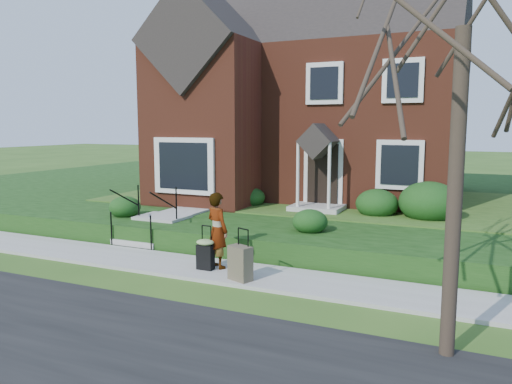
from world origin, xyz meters
The scene contains 11 objects.
ground centered at (0.00, 0.00, 0.00)m, with size 120.00×120.00×0.00m, color #2D5119.
street centered at (0.00, -5.00, 0.01)m, with size 60.00×6.00×0.01m, color black.
sidewalk centered at (0.00, 0.00, 0.04)m, with size 60.00×1.60×0.08m, color #9E9B93.
terrace centered at (4.00, 10.90, 0.30)m, with size 44.00×20.00×0.60m, color #14360E.
walkway centered at (-2.50, 5.00, 0.63)m, with size 1.20×6.00×0.06m, color #9E9B93.
main_house centered at (-0.21, 9.61, 5.26)m, with size 10.40×10.20×9.40m.
front_steps centered at (-2.50, 1.84, 0.47)m, with size 1.40×2.02×1.50m.
foundation_shrubs centered at (1.13, 5.00, 1.10)m, with size 10.47×4.63×1.21m.
woman centered at (0.52, 0.12, 0.94)m, with size 0.63×0.41×1.72m, color #999999.
suitcase_black centered at (0.35, -0.13, 0.47)m, with size 0.41×0.34×1.00m.
suitcase_olive centered at (1.41, -0.51, 0.44)m, with size 0.57×0.45×1.09m.
Camera 1 is at (5.88, -9.54, 3.29)m, focal length 35.00 mm.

